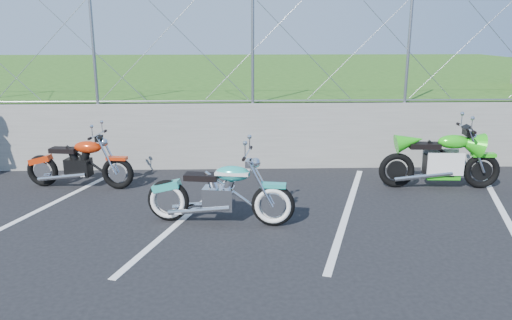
{
  "coord_description": "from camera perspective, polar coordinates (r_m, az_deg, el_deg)",
  "views": [
    {
      "loc": [
        0.74,
        -6.2,
        2.69
      ],
      "look_at": [
        0.99,
        1.3,
        0.73
      ],
      "focal_mm": 35.0,
      "sensor_mm": 36.0,
      "label": 1
    }
  ],
  "objects": [
    {
      "name": "ground",
      "position": [
        6.8,
        -8.09,
        -8.8
      ],
      "size": [
        90.0,
        90.0,
        0.0
      ],
      "primitive_type": "plane",
      "color": "black",
      "rests_on": "ground"
    },
    {
      "name": "retaining_wall",
      "position": [
        9.94,
        -6.14,
        2.73
      ],
      "size": [
        30.0,
        0.22,
        1.3
      ],
      "primitive_type": "cube",
      "color": "slate",
      "rests_on": "ground"
    },
    {
      "name": "grass_field",
      "position": [
        19.82,
        -4.09,
        8.71
      ],
      "size": [
        30.0,
        20.0,
        1.3
      ],
      "primitive_type": "cube",
      "color": "#275216",
      "rests_on": "ground"
    },
    {
      "name": "chain_link_fence",
      "position": [
        9.74,
        -6.41,
        12.27
      ],
      "size": [
        28.0,
        0.03,
        2.0
      ],
      "color": "gray",
      "rests_on": "retaining_wall"
    },
    {
      "name": "parking_lines",
      "position": [
        7.7,
        1.65,
        -5.77
      ],
      "size": [
        18.29,
        4.31,
        0.01
      ],
      "color": "silver",
      "rests_on": "ground"
    },
    {
      "name": "cruiser_turquoise",
      "position": [
        7.09,
        -3.94,
        -4.01
      ],
      "size": [
        2.12,
        0.67,
        1.06
      ],
      "rotation": [
        0.0,
        0.0,
        -0.17
      ],
      "color": "black",
      "rests_on": "ground"
    },
    {
      "name": "naked_orange",
      "position": [
        9.2,
        -19.4,
        -0.52
      ],
      "size": [
        1.94,
        0.66,
        0.97
      ],
      "rotation": [
        0.0,
        0.0,
        -0.15
      ],
      "color": "black",
      "rests_on": "ground"
    },
    {
      "name": "sportbike_green",
      "position": [
        9.24,
        20.44,
        -0.21
      ],
      "size": [
        2.1,
        0.75,
        1.08
      ],
      "rotation": [
        0.0,
        0.0,
        -0.06
      ],
      "color": "black",
      "rests_on": "ground"
    }
  ]
}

